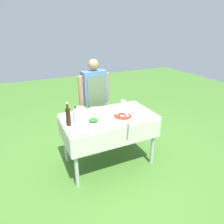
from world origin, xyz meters
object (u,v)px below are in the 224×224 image
prep_table (109,122)px  water_bottle (76,115)px  oil_bottle (68,117)px  mixing_tub (80,111)px  person_cook (95,96)px  herb_container (93,120)px  pizza_on_peel (123,117)px  sauce_jar (123,104)px  plate_stack (95,111)px

prep_table → water_bottle: water_bottle is taller
prep_table → oil_bottle: (-0.59, -0.07, 0.23)m
prep_table → mixing_tub: size_ratio=8.44×
water_bottle → prep_table: bearing=4.2°
oil_bottle → person_cook: bearing=50.0°
herb_container → pizza_on_peel: bearing=-9.1°
water_bottle → herb_container: water_bottle is taller
oil_bottle → sauce_jar: bearing=16.6°
prep_table → water_bottle: 0.53m
oil_bottle → water_bottle: bearing=20.1°
water_bottle → sauce_jar: (0.82, 0.24, -0.06)m
herb_container → mixing_tub: size_ratio=1.14×
pizza_on_peel → oil_bottle: oil_bottle is taller
pizza_on_peel → water_bottle: bearing=173.7°
prep_table → person_cook: (0.05, 0.68, 0.19)m
pizza_on_peel → oil_bottle: bearing=178.6°
herb_container → prep_table: bearing=22.2°
sauce_jar → mixing_tub: bearing=179.1°
prep_table → water_bottle: size_ratio=5.79×
oil_bottle → herb_container: 0.34m
prep_table → mixing_tub: 0.45m
herb_container → mixing_tub: mixing_tub is taller
mixing_tub → plate_stack: bearing=-3.3°
person_cook → plate_stack: 0.51m
mixing_tub → sauce_jar: (0.70, -0.01, -0.00)m
water_bottle → oil_bottle: bearing=-159.9°
mixing_tub → sauce_jar: 0.70m
pizza_on_peel → water_bottle: 0.64m
oil_bottle → herb_container: (0.32, -0.03, -0.10)m
prep_table → sauce_jar: 0.43m
oil_bottle → plate_stack: 0.55m
pizza_on_peel → plate_stack: 0.46m
mixing_tub → sauce_jar: sauce_jar is taller
pizza_on_peel → plate_stack: pizza_on_peel is taller
person_cook → oil_bottle: 0.99m
mixing_tub → prep_table: bearing=-31.0°
oil_bottle → water_bottle: 0.12m
plate_stack → water_bottle: bearing=-146.4°
prep_table → plate_stack: (-0.12, 0.20, 0.12)m
herb_container → sauce_jar: sauce_jar is taller
sauce_jar → herb_container: bearing=-152.9°
prep_table → pizza_on_peel: bearing=-51.3°
sauce_jar → oil_bottle: bearing=-163.4°
pizza_on_peel → sauce_jar: sauce_jar is taller
prep_table → pizza_on_peel: pizza_on_peel is taller
pizza_on_peel → sauce_jar: size_ratio=4.83×
person_cook → pizza_on_peel: size_ratio=3.01×
person_cook → prep_table: bearing=80.1°
herb_container → sauce_jar: (0.61, 0.31, 0.02)m
water_bottle → plate_stack: 0.44m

